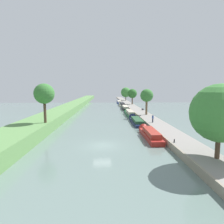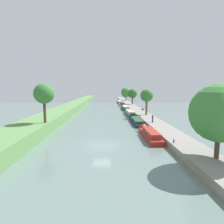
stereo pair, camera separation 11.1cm
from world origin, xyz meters
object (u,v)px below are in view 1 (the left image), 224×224
Objects in this scene: narrowboat_cream at (122,104)px; park_bench at (143,109)px; narrowboat_red at (150,134)px; person_walking at (153,118)px; mooring_bollard_near at (174,141)px; mooring_bollard_far at (121,100)px; narrowboat_green at (129,113)px; narrowboat_blue at (119,102)px; narrowboat_black at (125,108)px; narrowboat_navy at (136,120)px.

park_bench is (4.77, -25.02, 0.57)m from narrowboat_cream.
person_walking reaches higher than narrowboat_red.
mooring_bollard_near is (-0.76, -14.73, -0.65)m from person_walking.
person_walking reaches higher than park_bench.
person_walking is (2.60, 8.68, 1.14)m from narrowboat_red.
narrowboat_cream reaches higher than mooring_bollard_far.
park_bench is (3.06, -48.81, 0.12)m from mooring_bollard_far.
narrowboat_green is at bearing 90.22° from narrowboat_red.
park_bench reaches higher than mooring_bollard_far.
mooring_bollard_near is at bearing -92.94° from person_walking.
narrowboat_green is at bearing -90.19° from narrowboat_blue.
narrowboat_cream is at bearing 92.94° from person_walking.
mooring_bollard_far is 48.91m from park_bench.
narrowboat_green reaches higher than mooring_bollard_far.
narrowboat_cream reaches higher than mooring_bollard_near.
narrowboat_green is 47.25m from narrowboat_blue.
narrowboat_red is 9.13m from person_walking.
narrowboat_green is (-0.10, 26.46, -0.00)m from narrowboat_red.
narrowboat_black is at bearing -90.03° from narrowboat_blue.
narrowboat_green reaches higher than narrowboat_navy.
narrowboat_green is at bearing 93.43° from mooring_bollard_near.
person_walking is 71.76m from mooring_bollard_far.
narrowboat_green is at bearing -90.53° from narrowboat_black.
mooring_bollard_far is (1.95, 53.97, 0.50)m from narrowboat_green.
park_bench reaches higher than mooring_bollard_near.
narrowboat_blue is 10.51× the size of park_bench.
mooring_bollard_near is (1.81, -47.24, 0.47)m from narrowboat_black.
narrowboat_navy is at bearing 119.03° from person_walking.
narrowboat_black is (0.14, 14.73, 0.02)m from narrowboat_green.
narrowboat_blue is 9.50× the size of person_walking.
mooring_bollard_near is at bearing -84.35° from narrowboat_navy.
mooring_bollard_near is 37.79m from park_bench.
mooring_bollard_near is (1.80, -79.76, 0.58)m from narrowboat_blue.
narrowboat_black reaches higher than narrowboat_green.
mooring_bollard_far is (1.81, 39.24, 0.47)m from narrowboat_black.
narrowboat_red is 56.63m from narrowboat_cream.
narrowboat_green is 14.73m from narrowboat_black.
mooring_bollard_near is 0.30× the size of park_bench.
narrowboat_red reaches higher than narrowboat_green.
narrowboat_red is 32.00m from park_bench.
park_bench is at bearing 84.26° from person_walking.
narrowboat_red is 0.83× the size of narrowboat_black.
park_bench is at bearing 74.55° from narrowboat_navy.
narrowboat_black is 32.63m from person_walking.
narrowboat_navy is 12.93m from narrowboat_green.
mooring_bollard_far is (0.00, 86.48, 0.00)m from mooring_bollard_near.
mooring_bollard_near is (1.85, -6.06, 0.49)m from narrowboat_red.
mooring_bollard_far reaches higher than narrowboat_navy.
narrowboat_black is 32.52m from narrowboat_blue.
narrowboat_navy is 60.18m from narrowboat_blue.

